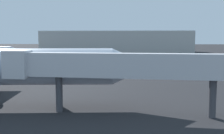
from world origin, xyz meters
TOP-DOWN VIEW (x-y plane):
  - jet_bridge at (0.71, 18.74)m, footprint 23.85×4.03m
  - terminal_building at (-5.19, 135.71)m, footprint 76.05×21.68m

SIDE VIEW (x-z plane):
  - jet_bridge at x=0.71m, z-range 1.64..7.91m
  - terminal_building at x=-5.19m, z-range 0.00..10.81m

